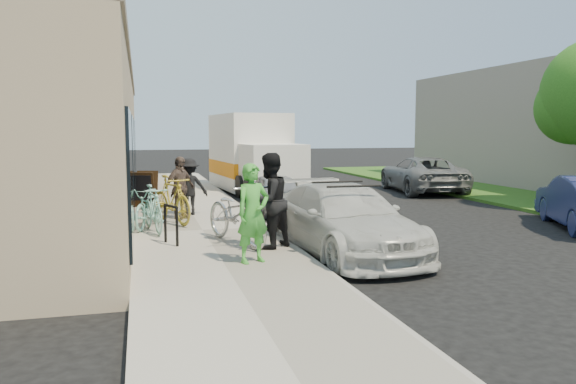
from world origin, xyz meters
TOP-DOWN VIEW (x-y plane):
  - ground at (0.00, 0.00)m, footprint 120.00×120.00m
  - sidewalk at (-2.00, 3.00)m, footprint 3.00×34.00m
  - curb at (-0.45, 3.00)m, footprint 0.12×34.00m
  - storefront at (-5.24, 7.99)m, footprint 3.60×20.00m
  - bike_rack at (-2.76, 1.56)m, footprint 0.25×0.51m
  - sandwich_board at (-3.19, 7.24)m, footprint 0.78×0.78m
  - sedan_white at (0.45, 0.56)m, footprint 2.20×4.70m
  - sedan_silver at (0.50, 6.08)m, footprint 1.38×3.32m
  - moving_truck at (0.92, 11.78)m, footprint 2.82×6.26m
  - far_car_gray at (7.15, 9.97)m, footprint 2.99×5.18m
  - tandem_bike at (-1.50, 1.31)m, footprint 1.47×2.38m
  - woman_rider at (-1.51, -0.33)m, footprint 0.71×0.59m
  - man_standing at (-0.98, 0.73)m, footprint 1.11×1.06m
  - cruiser_bike_a at (-3.07, 3.05)m, footprint 0.79×1.76m
  - cruiser_bike_b at (-3.14, 3.67)m, footprint 1.15×1.91m
  - cruiser_bike_c at (-2.61, 4.11)m, footprint 1.23×1.97m
  - bystander_a at (-2.08, 5.38)m, footprint 0.96×0.56m
  - bystander_b at (-2.37, 4.76)m, footprint 0.96×0.87m

SIDE VIEW (x-z plane):
  - ground at x=0.00m, z-range 0.00..0.00m
  - curb at x=-0.45m, z-range 0.00..0.13m
  - sidewalk at x=-2.00m, z-range 0.00..0.15m
  - sedan_silver at x=0.50m, z-range 0.00..1.12m
  - bike_rack at x=-2.76m, z-range 0.23..1.01m
  - cruiser_bike_b at x=-3.14m, z-range 0.15..1.10m
  - cruiser_bike_a at x=-3.07m, z-range 0.15..1.17m
  - sedan_white at x=0.45m, z-range -0.02..1.35m
  - sandwich_board at x=-3.19m, z-range 0.16..1.19m
  - far_car_gray at x=7.15m, z-range 0.00..1.36m
  - cruiser_bike_c at x=-2.61m, z-range 0.15..1.30m
  - tandem_bike at x=-1.50m, z-range 0.15..1.33m
  - bystander_a at x=-2.08m, z-range 0.15..1.64m
  - bystander_b at x=-2.37m, z-range 0.15..1.72m
  - woman_rider at x=-1.51m, z-range 0.15..1.82m
  - man_standing at x=-0.98m, z-range 0.15..1.96m
  - moving_truck at x=0.92m, z-range -0.17..2.82m
  - storefront at x=-5.24m, z-range 0.01..4.24m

